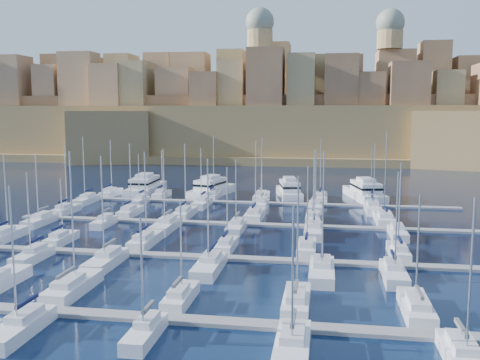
% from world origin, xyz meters
% --- Properties ---
extents(ground, '(600.00, 600.00, 0.00)m').
position_xyz_m(ground, '(0.00, 0.00, 0.00)').
color(ground, black).
rests_on(ground, ground).
extents(pontoon_near, '(84.00, 2.00, 0.40)m').
position_xyz_m(pontoon_near, '(0.00, -34.00, 0.20)').
color(pontoon_near, slate).
rests_on(pontoon_near, ground).
extents(pontoon_mid_near, '(84.00, 2.00, 0.40)m').
position_xyz_m(pontoon_mid_near, '(0.00, -12.00, 0.20)').
color(pontoon_mid_near, slate).
rests_on(pontoon_mid_near, ground).
extents(pontoon_mid_far, '(84.00, 2.00, 0.40)m').
position_xyz_m(pontoon_mid_far, '(0.00, 10.00, 0.20)').
color(pontoon_mid_far, slate).
rests_on(pontoon_mid_far, ground).
extents(pontoon_far, '(84.00, 2.00, 0.40)m').
position_xyz_m(pontoon_far, '(0.00, 32.00, 0.20)').
color(pontoon_far, slate).
rests_on(pontoon_far, ground).
extents(sailboat_2, '(2.97, 9.88, 16.06)m').
position_xyz_m(sailboat_2, '(-13.31, -28.18, 0.77)').
color(sailboat_2, white).
rests_on(sailboat_2, ground).
extents(sailboat_3, '(2.33, 7.78, 11.14)m').
position_xyz_m(sailboat_3, '(-0.67, -29.21, 0.71)').
color(sailboat_3, white).
rests_on(sailboat_3, ground).
extents(sailboat_4, '(2.66, 8.86, 13.94)m').
position_xyz_m(sailboat_4, '(11.47, -28.68, 0.74)').
color(sailboat_4, white).
rests_on(sailboat_4, ground).
extents(sailboat_5, '(2.70, 9.00, 12.33)m').
position_xyz_m(sailboat_5, '(23.32, -28.62, 0.73)').
color(sailboat_5, white).
rests_on(sailboat_5, ground).
extents(sailboat_8, '(2.63, 8.76, 14.06)m').
position_xyz_m(sailboat_8, '(-12.78, -39.27, 0.74)').
color(sailboat_8, white).
rests_on(sailboat_8, ground).
extents(sailboat_9, '(2.16, 7.21, 11.43)m').
position_xyz_m(sailboat_9, '(-1.33, -38.51, 0.71)').
color(sailboat_9, white).
rests_on(sailboat_9, ground).
extents(sailboat_10, '(2.82, 9.41, 13.00)m').
position_xyz_m(sailboat_10, '(11.72, -39.59, 0.74)').
color(sailboat_10, white).
rests_on(sailboat_10, ground).
extents(sailboat_11, '(2.69, 8.96, 13.99)m').
position_xyz_m(sailboat_11, '(25.23, -39.37, 0.74)').
color(sailboat_11, white).
rests_on(sailboat_11, ground).
extents(sailboat_12, '(2.77, 9.22, 13.64)m').
position_xyz_m(sailboat_12, '(-35.24, -6.50, 0.74)').
color(sailboat_12, white).
rests_on(sailboat_12, ground).
extents(sailboat_13, '(2.27, 7.57, 10.22)m').
position_xyz_m(sailboat_13, '(-25.49, -7.31, 0.70)').
color(sailboat_13, white).
rests_on(sailboat_13, ground).
extents(sailboat_14, '(2.80, 9.33, 14.38)m').
position_xyz_m(sailboat_14, '(-12.44, -6.45, 0.75)').
color(sailboat_14, white).
rests_on(sailboat_14, ground).
extents(sailboat_15, '(2.29, 7.62, 12.40)m').
position_xyz_m(sailboat_15, '(0.18, -7.29, 0.72)').
color(sailboat_15, white).
rests_on(sailboat_15, ground).
extents(sailboat_16, '(2.58, 8.61, 12.65)m').
position_xyz_m(sailboat_16, '(11.72, -6.80, 0.73)').
color(sailboat_16, white).
rests_on(sailboat_16, ground).
extents(sailboat_17, '(2.49, 8.30, 12.54)m').
position_xyz_m(sailboat_17, '(24.36, -6.96, 0.72)').
color(sailboat_17, white).
rests_on(sailboat_17, ground).
extents(sailboat_19, '(2.40, 8.01, 12.42)m').
position_xyz_m(sailboat_19, '(-24.61, -16.90, 0.72)').
color(sailboat_19, white).
rests_on(sailboat_19, ground).
extents(sailboat_20, '(2.85, 9.51, 14.74)m').
position_xyz_m(sailboat_20, '(-13.87, -17.64, 0.75)').
color(sailboat_20, white).
rests_on(sailboat_20, ground).
extents(sailboat_21, '(2.92, 9.72, 14.63)m').
position_xyz_m(sailboat_21, '(-0.07, -17.74, 0.75)').
color(sailboat_21, white).
rests_on(sailboat_21, ground).
extents(sailboat_22, '(2.98, 9.92, 15.72)m').
position_xyz_m(sailboat_22, '(13.95, -17.84, 0.76)').
color(sailboat_22, white).
rests_on(sailboat_22, ground).
extents(sailboat_23, '(2.68, 8.92, 13.40)m').
position_xyz_m(sailboat_23, '(22.51, -17.35, 0.74)').
color(sailboat_23, white).
rests_on(sailboat_23, ground).
extents(sailboat_24, '(2.50, 8.34, 13.84)m').
position_xyz_m(sailboat_24, '(-36.21, 15.06, 0.74)').
color(sailboat_24, white).
rests_on(sailboat_24, ground).
extents(sailboat_25, '(2.60, 8.68, 14.16)m').
position_xyz_m(sailboat_25, '(-22.98, 15.23, 0.74)').
color(sailboat_25, white).
rests_on(sailboat_25, ground).
extents(sailboat_26, '(2.85, 9.49, 14.23)m').
position_xyz_m(sailboat_26, '(-12.22, 15.63, 0.75)').
color(sailboat_26, white).
rests_on(sailboat_26, ground).
extents(sailboat_27, '(3.07, 10.23, 14.87)m').
position_xyz_m(sailboat_27, '(1.25, 15.99, 0.76)').
color(sailboat_27, white).
rests_on(sailboat_27, ground).
extents(sailboat_28, '(2.55, 8.52, 12.21)m').
position_xyz_m(sailboat_28, '(12.07, 15.15, 0.72)').
color(sailboat_28, white).
rests_on(sailboat_28, ground).
extents(sailboat_29, '(3.15, 10.51, 16.75)m').
position_xyz_m(sailboat_29, '(24.84, 16.13, 0.78)').
color(sailboat_29, white).
rests_on(sailboat_29, ground).
extents(sailboat_30, '(2.62, 8.74, 13.24)m').
position_xyz_m(sailboat_30, '(-35.81, 4.74, 0.73)').
color(sailboat_30, white).
rests_on(sailboat_30, ground).
extents(sailboat_31, '(2.23, 7.45, 12.09)m').
position_xyz_m(sailboat_31, '(-24.03, 5.37, 0.72)').
color(sailboat_31, white).
rests_on(sailboat_31, ground).
extents(sailboat_32, '(3.08, 10.25, 14.13)m').
position_xyz_m(sailboat_32, '(-12.42, 4.00, 0.76)').
color(sailboat_32, white).
rests_on(sailboat_32, ground).
extents(sailboat_33, '(2.50, 8.35, 12.46)m').
position_xyz_m(sailboat_33, '(-0.42, 4.93, 0.72)').
color(sailboat_33, white).
rests_on(sailboat_33, ground).
extents(sailboat_34, '(2.95, 9.83, 14.28)m').
position_xyz_m(sailboat_34, '(12.47, 4.21, 0.75)').
color(sailboat_34, white).
rests_on(sailboat_34, ground).
extents(sailboat_35, '(2.47, 8.25, 12.40)m').
position_xyz_m(sailboat_35, '(25.80, 4.98, 0.72)').
color(sailboat_35, white).
rests_on(sailboat_35, ground).
extents(sailboat_36, '(2.63, 8.76, 13.52)m').
position_xyz_m(sailboat_36, '(-36.12, 37.27, 0.74)').
color(sailboat_36, white).
rests_on(sailboat_36, ground).
extents(sailboat_37, '(2.44, 8.14, 11.26)m').
position_xyz_m(sailboat_37, '(-23.48, 36.96, 0.71)').
color(sailboat_37, white).
rests_on(sailboat_37, ground).
extents(sailboat_38, '(2.70, 9.01, 14.72)m').
position_xyz_m(sailboat_38, '(-11.29, 37.39, 0.75)').
color(sailboat_38, white).
rests_on(sailboat_38, ground).
extents(sailboat_39, '(2.85, 9.49, 14.40)m').
position_xyz_m(sailboat_39, '(-0.13, 37.63, 0.75)').
color(sailboat_39, white).
rests_on(sailboat_39, ground).
extents(sailboat_40, '(3.18, 10.59, 14.46)m').
position_xyz_m(sailboat_40, '(13.06, 38.17, 0.76)').
color(sailboat_40, white).
rests_on(sailboat_40, ground).
extents(sailboat_41, '(2.54, 8.47, 12.43)m').
position_xyz_m(sailboat_41, '(24.14, 37.13, 0.72)').
color(sailboat_41, white).
rests_on(sailboat_41, ground).
extents(sailboat_42, '(2.72, 9.06, 14.88)m').
position_xyz_m(sailboat_42, '(-37.34, 26.58, 0.75)').
color(sailboat_42, white).
rests_on(sailboat_42, ground).
extents(sailboat_43, '(2.19, 7.29, 11.17)m').
position_xyz_m(sailboat_43, '(-25.35, 27.45, 0.71)').
color(sailboat_43, white).
rests_on(sailboat_43, ground).
extents(sailboat_44, '(2.74, 9.13, 12.76)m').
position_xyz_m(sailboat_44, '(-11.42, 26.55, 0.73)').
color(sailboat_44, white).
rests_on(sailboat_44, ground).
extents(sailboat_45, '(2.48, 8.27, 12.57)m').
position_xyz_m(sailboat_45, '(1.18, 26.97, 0.72)').
color(sailboat_45, white).
rests_on(sailboat_45, ground).
extents(sailboat_46, '(2.78, 9.28, 12.98)m').
position_xyz_m(sailboat_46, '(12.27, 26.47, 0.74)').
color(sailboat_46, white).
rests_on(sailboat_46, ground).
extents(sailboat_47, '(2.96, 9.88, 14.05)m').
position_xyz_m(sailboat_47, '(23.66, 26.18, 0.75)').
color(sailboat_47, white).
rests_on(sailboat_47, ground).
extents(motor_yacht_a, '(6.11, 18.65, 5.25)m').
position_xyz_m(motor_yacht_a, '(-29.31, 42.38, 1.73)').
color(motor_yacht_a, white).
rests_on(motor_yacht_a, ground).
extents(motor_yacht_b, '(9.07, 17.56, 5.25)m').
position_xyz_m(motor_yacht_b, '(-12.60, 41.60, 1.73)').
color(motor_yacht_b, white).
rests_on(motor_yacht_b, ground).
extents(motor_yacht_c, '(7.38, 15.82, 5.25)m').
position_xyz_m(motor_yacht_c, '(5.99, 40.82, 1.73)').
color(motor_yacht_c, white).
rests_on(motor_yacht_c, ground).
extents(motor_yacht_d, '(9.31, 18.77, 5.25)m').
position_xyz_m(motor_yacht_d, '(23.18, 42.17, 1.73)').
color(motor_yacht_d, white).
rests_on(motor_yacht_d, ground).
extents(fortified_city, '(460.00, 108.95, 59.52)m').
position_xyz_m(fortified_city, '(-0.19, 155.26, 14.74)').
color(fortified_city, brown).
rests_on(fortified_city, ground).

